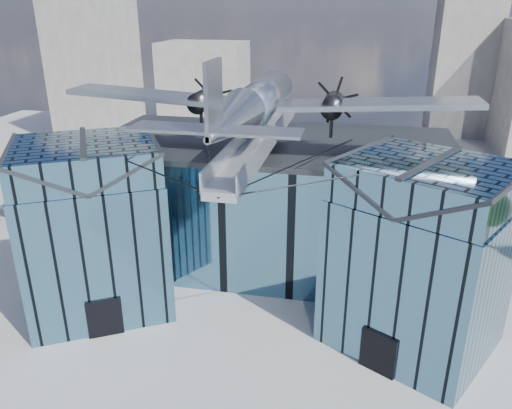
# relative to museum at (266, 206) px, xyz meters

# --- Properties ---
(ground_plane) EXTENTS (120.00, 120.00, 0.00)m
(ground_plane) POSITION_rel_museum_xyz_m (-0.00, -5.82, -5.54)
(ground_plane) COLOR gray
(museum) EXTENTS (32.88, 24.50, 17.60)m
(museum) POSITION_rel_museum_xyz_m (0.00, 0.00, 0.00)
(museum) COLOR teal
(museum) RESTS_ON ground
(bg_towers) EXTENTS (77.00, 24.50, 26.00)m
(bg_towers) POSITION_rel_museum_xyz_m (1.45, 44.67, 4.47)
(bg_towers) COLOR gray
(bg_towers) RESTS_ON ground
(tree_side_w) EXTENTS (4.86, 4.86, 6.04)m
(tree_side_w) POSITION_rel_museum_xyz_m (-24.65, 5.26, -1.45)
(tree_side_w) COLOR #372416
(tree_side_w) RESTS_ON ground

